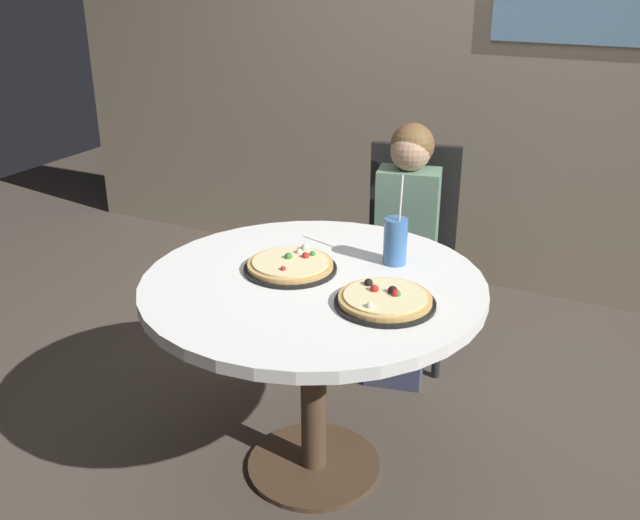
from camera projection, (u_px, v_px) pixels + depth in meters
ground_plane at (314, 467)px, 2.61m from camera, size 8.00×8.00×0.00m
wall_with_window at (484, 12)px, 3.61m from camera, size 5.20×0.14×2.90m
dining_table at (313, 310)px, 2.36m from camera, size 1.12×1.12×0.75m
chair_wooden at (410, 241)px, 3.24m from camera, size 0.48×0.48×0.95m
diner_child at (403, 266)px, 3.09m from camera, size 0.33×0.43×1.08m
pizza_veggie at (385, 300)px, 2.15m from camera, size 0.31×0.31×0.05m
pizza_cheese at (291, 265)px, 2.38m from camera, size 0.31×0.31×0.05m
soda_cup at (395, 241)px, 2.41m from camera, size 0.08×0.08×0.31m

